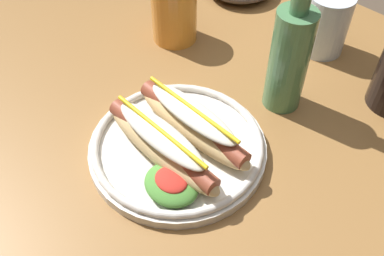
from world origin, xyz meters
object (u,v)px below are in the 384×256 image
object	(u,v)px
water_cup	(326,23)
extra_cup	(174,13)
glass_bottle	(290,54)
hot_dog_plate	(177,142)

from	to	relation	value
water_cup	extra_cup	size ratio (longest dim) A/B	1.03
extra_cup	glass_bottle	size ratio (longest dim) A/B	0.41
hot_dog_plate	glass_bottle	xyz separation A→B (m)	(0.04, 0.20, 0.07)
extra_cup	water_cup	bearing A→B (deg)	37.46
hot_dog_plate	water_cup	bearing A→B (deg)	89.16
extra_cup	glass_bottle	distance (m)	0.26
hot_dog_plate	glass_bottle	bearing A→B (deg)	78.61
hot_dog_plate	water_cup	size ratio (longest dim) A/B	2.35
hot_dog_plate	extra_cup	distance (m)	0.29
extra_cup	glass_bottle	world-z (taller)	glass_bottle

